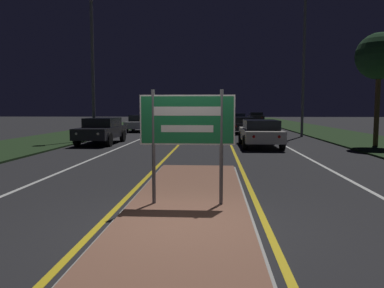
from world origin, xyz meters
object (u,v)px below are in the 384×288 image
Objects in this scene: car_receding_2 at (237,120)px; car_receding_3 at (256,117)px; car_receding_0 at (260,132)px; car_approaching_1 at (140,123)px; highway_sign at (187,125)px; car_approaching_0 at (102,130)px; streetlight_right_near at (304,37)px; car_receding_1 at (242,125)px; streetlight_left_near at (92,36)px; car_approaching_2 at (154,120)px.

car_receding_2 reaches higher than car_receding_3.
car_receding_2 is at bearing -105.40° from car_receding_3.
car_approaching_1 is at bearing 125.02° from car_receding_0.
highway_sign is 14.34m from car_approaching_0.
streetlight_right_near is 2.24× the size of car_receding_2.
highway_sign reaches higher than car_receding_1.
streetlight_left_near reaches higher than car_approaching_0.
car_approaching_1 is (-0.08, 11.10, -0.04)m from car_approaching_0.
streetlight_right_near reaches higher than car_approaching_0.
streetlight_left_near reaches higher than car_receding_0.
car_receding_1 is at bearing -91.26° from car_receding_2.
streetlight_right_near is 19.12m from car_approaching_2.
car_receding_3 is (12.67, 29.58, -5.33)m from streetlight_left_near.
car_receding_2 is 12.11m from car_receding_3.
car_receding_3 is at bearing 69.20° from car_approaching_0.
streetlight_left_near reaches higher than car_approaching_1.
streetlight_left_near is 2.02× the size of car_approaching_1.
car_receding_2 is 21.16m from car_approaching_0.
streetlight_left_near is at bearing -92.09° from car_approaching_2.
highway_sign is 0.49× the size of car_approaching_2.
car_receding_0 is 1.10× the size of car_receding_1.
car_approaching_0 is (0.89, -1.44, -5.33)m from streetlight_left_near.
streetlight_right_near is 14.87m from car_approaching_0.
car_receding_2 is at bearing 88.74° from car_receding_1.
car_receding_3 is at bearing 66.81° from streetlight_left_near.
car_receding_2 is at bearing 43.64° from car_approaching_1.
car_approaching_0 is at bearing -89.59° from car_approaching_1.
streetlight_right_near reaches higher than car_approaching_1.
highway_sign is 22.34m from car_receding_1.
streetlight_left_near is 13.90m from streetlight_right_near.
streetlight_left_near is at bearing -113.19° from car_receding_3.
car_approaching_0 reaches higher than car_approaching_2.
highway_sign is at bearing -79.54° from car_approaching_2.
car_receding_2 is 11.95m from car_approaching_1.
car_receding_3 and car_approaching_0 have the same top height.
car_approaching_0 is 11.10m from car_approaching_1.
car_receding_0 is 10.22m from car_receding_1.
highway_sign is 12.30m from car_receding_0.
car_approaching_0 is at bearing 172.08° from car_receding_0.
car_receding_0 is 22.10m from car_approaching_2.
streetlight_right_near reaches higher than car_approaching_2.
streetlight_left_near is at bearing -140.54° from car_receding_1.
highway_sign reaches higher than car_receding_0.
streetlight_left_near is 11.14m from car_receding_0.
streetlight_right_near is 2.43× the size of car_receding_3.
car_approaching_0 reaches higher than car_receding_1.
car_receding_3 is (3.44, 21.99, 0.08)m from car_receding_1.
highway_sign is at bearing -66.51° from car_approaching_0.
car_receding_3 is (-0.46, 25.08, -6.01)m from streetlight_right_near.
streetlight_right_near is 2.15× the size of car_receding_0.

